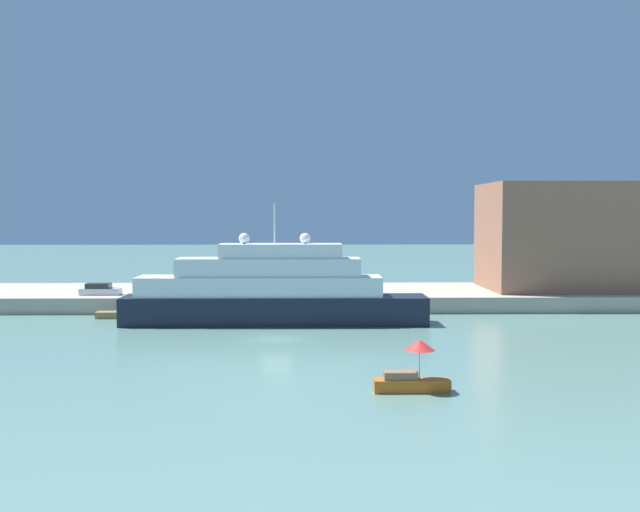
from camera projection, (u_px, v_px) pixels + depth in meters
ground at (276, 339)px, 64.44m from camera, size 400.00×400.00×0.00m
quay_dock at (285, 297)px, 89.37m from camera, size 110.00×18.02×1.74m
large_yacht at (270, 292)px, 73.25m from camera, size 29.19×4.85×11.63m
small_motorboat at (413, 372)px, 45.34m from camera, size 4.53×1.85×3.15m
work_barge at (122, 315)px, 77.52m from camera, size 5.11×1.47×0.67m
harbor_building at (554, 236)px, 89.90m from camera, size 16.02×13.87×12.48m
parked_car at (100, 290)px, 83.45m from camera, size 4.29×1.81×1.28m
person_figure at (157, 285)px, 86.33m from camera, size 0.36×0.36×1.70m
mooring_bollard at (257, 293)px, 81.68m from camera, size 0.38×0.38×0.78m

